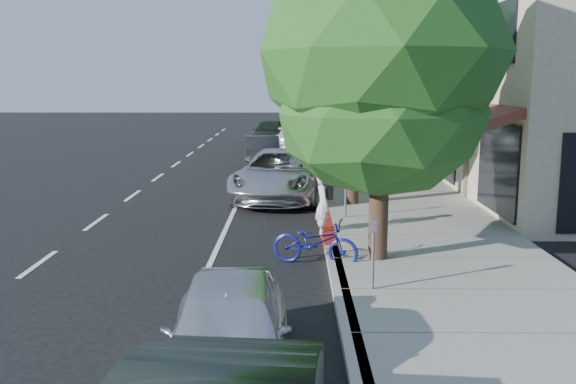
{
  "coord_description": "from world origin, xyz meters",
  "views": [
    {
      "loc": [
        -0.85,
        -14.92,
        3.82
      ],
      "look_at": [
        -0.97,
        -0.92,
        1.35
      ],
      "focal_mm": 40.0,
      "sensor_mm": 36.0,
      "label": 1
    }
  ],
  "objects_px": {
    "street_tree_0": "(382,57)",
    "dark_suv_far": "(270,132)",
    "white_pickup": "(300,133)",
    "street_tree_2": "(339,74)",
    "street_tree_5": "(320,67)",
    "street_tree_3": "(331,65)",
    "dark_sedan": "(262,153)",
    "street_tree_1": "(355,34)",
    "near_car_a": "(228,331)",
    "cyclist": "(323,205)",
    "pedestrian": "(373,146)",
    "street_tree_4": "(325,59)",
    "bicycle": "(315,242)",
    "silver_suv": "(280,174)"
  },
  "relations": [
    {
      "from": "street_tree_4",
      "to": "white_pickup",
      "type": "bearing_deg",
      "value": -144.46
    },
    {
      "from": "street_tree_3",
      "to": "street_tree_4",
      "type": "distance_m",
      "value": 6.02
    },
    {
      "from": "dark_sedan",
      "to": "pedestrian",
      "type": "bearing_deg",
      "value": -17.06
    },
    {
      "from": "bicycle",
      "to": "cyclist",
      "type": "bearing_deg",
      "value": 12.67
    },
    {
      "from": "street_tree_3",
      "to": "near_car_a",
      "type": "height_order",
      "value": "street_tree_3"
    },
    {
      "from": "bicycle",
      "to": "near_car_a",
      "type": "relative_size",
      "value": 0.47
    },
    {
      "from": "street_tree_3",
      "to": "street_tree_2",
      "type": "bearing_deg",
      "value": -90.0
    },
    {
      "from": "white_pickup",
      "to": "street_tree_0",
      "type": "bearing_deg",
      "value": -81.86
    },
    {
      "from": "silver_suv",
      "to": "dark_sedan",
      "type": "xyz_separation_m",
      "value": [
        -0.92,
        7.12,
        -0.1
      ]
    },
    {
      "from": "cyclist",
      "to": "silver_suv",
      "type": "relative_size",
      "value": 0.28
    },
    {
      "from": "street_tree_4",
      "to": "street_tree_5",
      "type": "height_order",
      "value": "street_tree_4"
    },
    {
      "from": "street_tree_2",
      "to": "dark_suv_far",
      "type": "relative_size",
      "value": 1.4
    },
    {
      "from": "street_tree_2",
      "to": "street_tree_5",
      "type": "bearing_deg",
      "value": 90.0
    },
    {
      "from": "white_pickup",
      "to": "street_tree_2",
      "type": "bearing_deg",
      "value": -78.09
    },
    {
      "from": "near_car_a",
      "to": "pedestrian",
      "type": "height_order",
      "value": "pedestrian"
    },
    {
      "from": "bicycle",
      "to": "dark_sedan",
      "type": "height_order",
      "value": "dark_sedan"
    },
    {
      "from": "street_tree_2",
      "to": "dark_suv_far",
      "type": "xyz_separation_m",
      "value": [
        -3.1,
        12.33,
        -3.22
      ]
    },
    {
      "from": "street_tree_2",
      "to": "pedestrian",
      "type": "height_order",
      "value": "street_tree_2"
    },
    {
      "from": "street_tree_4",
      "to": "pedestrian",
      "type": "height_order",
      "value": "street_tree_4"
    },
    {
      "from": "street_tree_0",
      "to": "cyclist",
      "type": "height_order",
      "value": "street_tree_0"
    },
    {
      "from": "street_tree_1",
      "to": "bicycle",
      "type": "distance_m",
      "value": 7.68
    },
    {
      "from": "street_tree_2",
      "to": "cyclist",
      "type": "xyz_separation_m",
      "value": [
        -1.02,
        -9.5,
        -3.22
      ]
    },
    {
      "from": "bicycle",
      "to": "dark_sedan",
      "type": "xyz_separation_m",
      "value": [
        -1.8,
        14.68,
        0.2
      ]
    },
    {
      "from": "cyclist",
      "to": "street_tree_2",
      "type": "bearing_deg",
      "value": -14.15
    },
    {
      "from": "street_tree_0",
      "to": "dark_suv_far",
      "type": "xyz_separation_m",
      "value": [
        -3.1,
        24.33,
        -3.45
      ]
    },
    {
      "from": "cyclist",
      "to": "dark_sedan",
      "type": "height_order",
      "value": "cyclist"
    },
    {
      "from": "near_car_a",
      "to": "pedestrian",
      "type": "bearing_deg",
      "value": 75.1
    },
    {
      "from": "street_tree_5",
      "to": "dark_sedan",
      "type": "relative_size",
      "value": 1.81
    },
    {
      "from": "silver_suv",
      "to": "dark_suv_far",
      "type": "distance_m",
      "value": 16.79
    },
    {
      "from": "street_tree_5",
      "to": "near_car_a",
      "type": "distance_m",
      "value": 35.52
    },
    {
      "from": "street_tree_1",
      "to": "street_tree_5",
      "type": "distance_m",
      "value": 24.01
    },
    {
      "from": "cyclist",
      "to": "dark_suv_far",
      "type": "height_order",
      "value": "dark_suv_far"
    },
    {
      "from": "street_tree_5",
      "to": "street_tree_1",
      "type": "bearing_deg",
      "value": -90.0
    },
    {
      "from": "street_tree_2",
      "to": "dark_suv_far",
      "type": "bearing_deg",
      "value": 104.11
    },
    {
      "from": "street_tree_1",
      "to": "white_pickup",
      "type": "distance_m",
      "value": 17.59
    },
    {
      "from": "dark_suv_far",
      "to": "street_tree_1",
      "type": "bearing_deg",
      "value": -74.79
    },
    {
      "from": "street_tree_0",
      "to": "street_tree_1",
      "type": "xyz_separation_m",
      "value": [
        -0.0,
        6.0,
        0.86
      ]
    },
    {
      "from": "bicycle",
      "to": "silver_suv",
      "type": "bearing_deg",
      "value": 25.69
    },
    {
      "from": "bicycle",
      "to": "white_pickup",
      "type": "bearing_deg",
      "value": 19.28
    },
    {
      "from": "street_tree_1",
      "to": "dark_suv_far",
      "type": "distance_m",
      "value": 19.08
    },
    {
      "from": "cyclist",
      "to": "pedestrian",
      "type": "relative_size",
      "value": 0.85
    },
    {
      "from": "street_tree_2",
      "to": "street_tree_4",
      "type": "height_order",
      "value": "street_tree_4"
    },
    {
      "from": "street_tree_2",
      "to": "pedestrian",
      "type": "distance_m",
      "value": 3.69
    },
    {
      "from": "street_tree_4",
      "to": "dark_suv_far",
      "type": "distance_m",
      "value": 5.18
    },
    {
      "from": "bicycle",
      "to": "dark_suv_far",
      "type": "xyz_separation_m",
      "value": [
        -1.8,
        24.33,
        0.3
      ]
    },
    {
      "from": "street_tree_3",
      "to": "dark_sedan",
      "type": "distance_m",
      "value": 5.92
    },
    {
      "from": "dark_suv_far",
      "to": "white_pickup",
      "type": "bearing_deg",
      "value": -32.4
    },
    {
      "from": "street_tree_2",
      "to": "street_tree_5",
      "type": "distance_m",
      "value": 18.01
    },
    {
      "from": "street_tree_0",
      "to": "bicycle",
      "type": "relative_size",
      "value": 3.86
    },
    {
      "from": "street_tree_4",
      "to": "dark_suv_far",
      "type": "bearing_deg",
      "value": 173.95
    }
  ]
}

